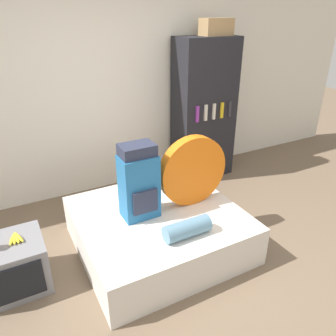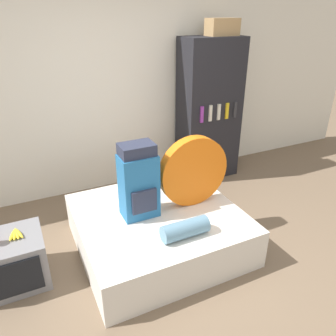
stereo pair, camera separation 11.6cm
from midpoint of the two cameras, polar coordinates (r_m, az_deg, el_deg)
ground_plane at (r=3.08m, az=5.44°, el=-18.69°), size 16.00×16.00×0.00m
wall_back at (r=4.17m, az=-8.73°, el=13.69°), size 8.00×0.05×2.60m
bed at (r=3.30m, az=-0.71°, el=-10.54°), size 1.51×1.44×0.39m
backpack at (r=2.99m, az=-4.03°, el=-2.49°), size 0.33×0.26×0.72m
tent_bag at (r=3.18m, az=5.45°, el=-0.56°), size 0.71×0.11×0.71m
sleeping_roll at (r=2.84m, az=4.18°, el=-10.57°), size 0.42×0.15×0.15m
television at (r=3.17m, az=-24.60°, el=-14.56°), size 0.56×0.51×0.44m
banana_bunch at (r=3.05m, az=-24.00°, el=-10.45°), size 0.13×0.17×0.03m
bookshelf at (r=4.50m, az=7.90°, el=9.84°), size 0.79×0.46×1.87m
cardboard_box at (r=4.37m, az=10.26°, el=23.02°), size 0.39×0.21×0.20m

